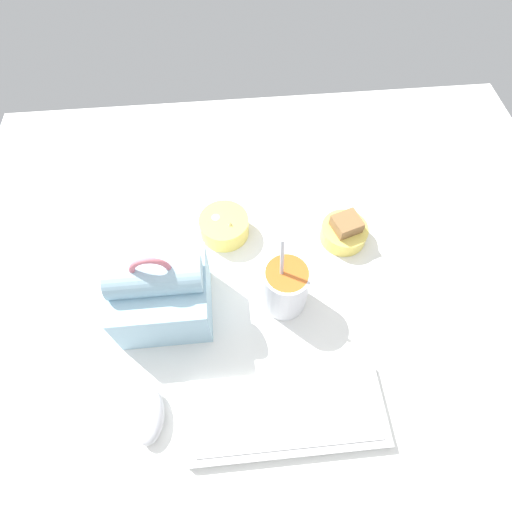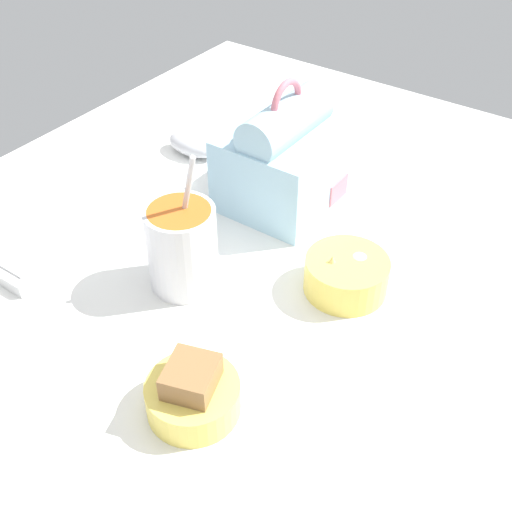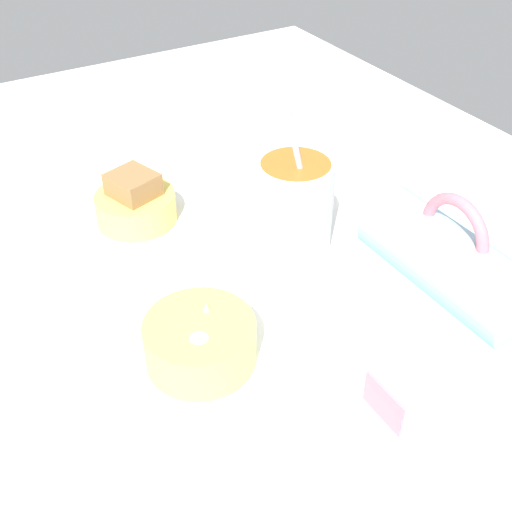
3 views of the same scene
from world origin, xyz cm
name	(u,v)px [view 1 (image 1 of 3)]	position (x,y,z in cm)	size (l,w,h in cm)	color
desk_surface	(278,265)	(0.00, 0.00, 1.00)	(140.00, 110.00, 2.00)	white
keyboard	(286,414)	(2.43, 30.80, 3.02)	(34.24, 13.94, 2.10)	silver
lunch_bag	(162,293)	(23.34, 8.57, 9.32)	(17.38, 15.69, 19.89)	#9EC6DB
soup_cup	(284,287)	(0.31, 8.77, 8.06)	(9.05, 9.05, 19.43)	silver
bento_bowl_sandwich	(344,231)	(-15.15, -5.20, 4.52)	(10.16, 10.16, 6.75)	#EFD65B
bento_bowl_snacks	(224,226)	(10.98, -9.08, 4.56)	(10.86, 10.86, 5.75)	#EFD65B
computer_mouse	(148,416)	(26.17, 28.99, 3.77)	(5.41, 9.52, 3.54)	silver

